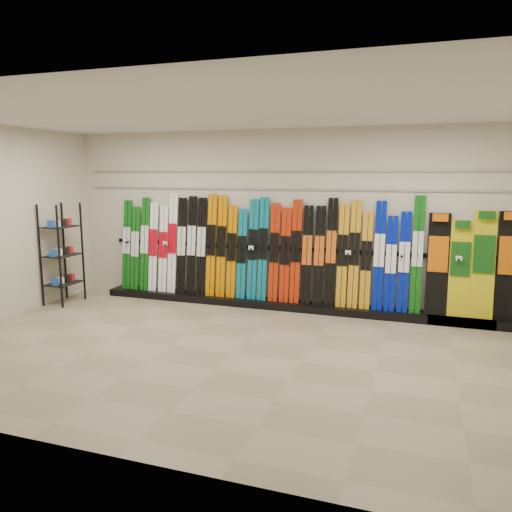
% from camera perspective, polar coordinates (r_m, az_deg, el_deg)
% --- Properties ---
extents(floor, '(8.00, 8.00, 0.00)m').
position_cam_1_polar(floor, '(6.48, -2.68, -11.04)').
color(floor, gray).
rests_on(floor, ground).
extents(back_wall, '(8.00, 0.00, 8.00)m').
position_cam_1_polar(back_wall, '(8.48, 3.46, 4.23)').
color(back_wall, beige).
rests_on(back_wall, floor).
extents(ceiling, '(8.00, 8.00, 0.00)m').
position_cam_1_polar(ceiling, '(6.12, -2.90, 16.30)').
color(ceiling, silver).
rests_on(ceiling, back_wall).
extents(ski_rack_base, '(8.00, 0.40, 0.12)m').
position_cam_1_polar(ski_rack_base, '(8.47, 4.44, -5.69)').
color(ski_rack_base, black).
rests_on(ski_rack_base, floor).
extents(skis, '(5.36, 0.24, 1.81)m').
position_cam_1_polar(skis, '(8.52, 0.19, 0.59)').
color(skis, '#0E5A11').
rests_on(skis, ski_rack_base).
extents(snowboards, '(1.60, 0.25, 1.60)m').
position_cam_1_polar(snowboards, '(8.16, 24.48, -1.13)').
color(snowboards, black).
rests_on(snowboards, ski_rack_base).
extents(accessory_rack, '(0.40, 0.60, 1.75)m').
position_cam_1_polar(accessory_rack, '(9.35, -21.30, 0.23)').
color(accessory_rack, black).
rests_on(accessory_rack, floor).
extents(slatwall_rail_0, '(7.60, 0.02, 0.03)m').
position_cam_1_polar(slatwall_rail_0, '(8.43, 3.46, 7.61)').
color(slatwall_rail_0, gray).
rests_on(slatwall_rail_0, back_wall).
extents(slatwall_rail_1, '(7.60, 0.02, 0.03)m').
position_cam_1_polar(slatwall_rail_1, '(8.43, 3.48, 9.65)').
color(slatwall_rail_1, gray).
rests_on(slatwall_rail_1, back_wall).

